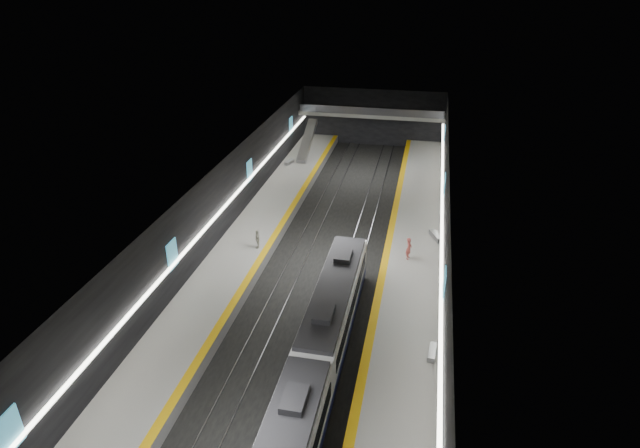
% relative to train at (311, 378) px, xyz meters
% --- Properties ---
extents(ground, '(70.00, 70.00, 0.00)m').
position_rel_train_xyz_m(ground, '(-2.50, 16.16, -2.20)').
color(ground, black).
rests_on(ground, ground).
extents(ceiling, '(20.00, 70.00, 0.04)m').
position_rel_train_xyz_m(ceiling, '(-2.50, 16.16, 5.80)').
color(ceiling, beige).
rests_on(ceiling, wall_left).
extents(wall_left, '(0.04, 70.00, 8.00)m').
position_rel_train_xyz_m(wall_left, '(-12.50, 16.16, 1.80)').
color(wall_left, black).
rests_on(wall_left, ground).
extents(wall_right, '(0.04, 70.00, 8.00)m').
position_rel_train_xyz_m(wall_right, '(7.50, 16.16, 1.80)').
color(wall_right, black).
rests_on(wall_right, ground).
extents(wall_back, '(20.00, 0.04, 8.00)m').
position_rel_train_xyz_m(wall_back, '(-2.50, 51.16, 1.80)').
color(wall_back, black).
rests_on(wall_back, ground).
extents(platform_left, '(5.00, 70.00, 1.00)m').
position_rel_train_xyz_m(platform_left, '(-10.00, 16.16, -1.70)').
color(platform_left, slate).
rests_on(platform_left, ground).
extents(tile_surface_left, '(5.00, 70.00, 0.02)m').
position_rel_train_xyz_m(tile_surface_left, '(-10.00, 16.16, -1.19)').
color(tile_surface_left, '#ABACA6').
rests_on(tile_surface_left, platform_left).
extents(tactile_strip_left, '(0.60, 70.00, 0.02)m').
position_rel_train_xyz_m(tactile_strip_left, '(-7.80, 16.16, -1.18)').
color(tactile_strip_left, yellow).
rests_on(tactile_strip_left, platform_left).
extents(platform_right, '(5.00, 70.00, 1.00)m').
position_rel_train_xyz_m(platform_right, '(5.00, 16.16, -1.70)').
color(platform_right, slate).
rests_on(platform_right, ground).
extents(tile_surface_right, '(5.00, 70.00, 0.02)m').
position_rel_train_xyz_m(tile_surface_right, '(5.00, 16.16, -1.19)').
color(tile_surface_right, '#ABACA6').
rests_on(tile_surface_right, platform_right).
extents(tactile_strip_right, '(0.60, 70.00, 0.02)m').
position_rel_train_xyz_m(tactile_strip_right, '(2.80, 16.16, -1.18)').
color(tactile_strip_right, yellow).
rests_on(tactile_strip_right, platform_right).
extents(rails, '(6.52, 70.00, 0.12)m').
position_rel_train_xyz_m(rails, '(-2.50, 16.16, -2.14)').
color(rails, gray).
rests_on(rails, ground).
extents(train, '(2.69, 30.04, 3.60)m').
position_rel_train_xyz_m(train, '(0.00, 0.00, 0.00)').
color(train, '#0F1239').
rests_on(train, ground).
extents(ad_posters, '(19.94, 53.50, 2.20)m').
position_rel_train_xyz_m(ad_posters, '(-2.50, 17.16, 2.30)').
color(ad_posters, '#409FC2').
rests_on(ad_posters, wall_left).
extents(cove_light_left, '(0.25, 68.60, 0.12)m').
position_rel_train_xyz_m(cove_light_left, '(-12.30, 16.16, 1.60)').
color(cove_light_left, white).
rests_on(cove_light_left, wall_left).
extents(cove_light_right, '(0.25, 68.60, 0.12)m').
position_rel_train_xyz_m(cove_light_right, '(7.30, 16.16, 1.60)').
color(cove_light_right, white).
rests_on(cove_light_right, wall_right).
extents(mezzanine_bridge, '(20.00, 3.00, 1.50)m').
position_rel_train_xyz_m(mezzanine_bridge, '(-2.50, 49.09, 2.84)').
color(mezzanine_bridge, gray).
rests_on(mezzanine_bridge, wall_left).
extents(escalator, '(1.20, 7.50, 3.92)m').
position_rel_train_xyz_m(escalator, '(-10.00, 42.16, 0.70)').
color(escalator, '#99999E').
rests_on(escalator, platform_left).
extents(bench_left_far, '(0.89, 1.82, 0.43)m').
position_rel_train_xyz_m(bench_left_far, '(-11.45, 38.26, -0.98)').
color(bench_left_far, '#99999E').
rests_on(bench_left_far, platform_left).
extents(bench_right_near, '(0.64, 1.76, 0.42)m').
position_rel_train_xyz_m(bench_right_near, '(7.00, 4.96, -0.99)').
color(bench_right_near, '#99999E').
rests_on(bench_right_near, platform_right).
extents(bench_right_far, '(1.35, 2.09, 0.50)m').
position_rel_train_xyz_m(bench_right_far, '(7.00, 21.54, -0.95)').
color(bench_right_far, '#99999E').
rests_on(bench_right_far, platform_right).
extents(passenger_right_a, '(0.58, 0.78, 1.97)m').
position_rel_train_xyz_m(passenger_right_a, '(4.70, 17.30, -0.21)').
color(passenger_right_a, '#C35049').
rests_on(passenger_right_a, platform_right).
extents(passenger_left_a, '(0.68, 1.11, 1.76)m').
position_rel_train_xyz_m(passenger_left_a, '(-8.60, 16.48, -0.32)').
color(passenger_left_a, '#B9B8AA').
rests_on(passenger_left_a, platform_left).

